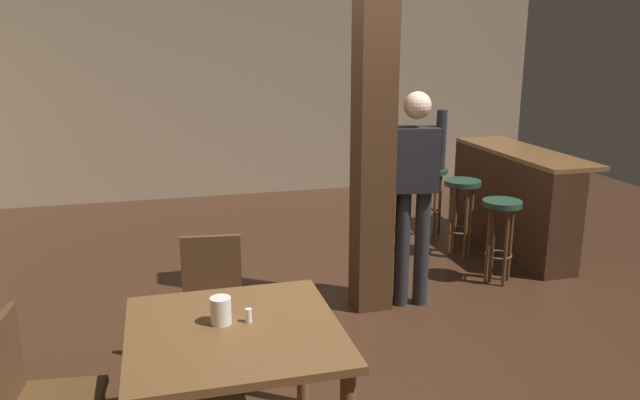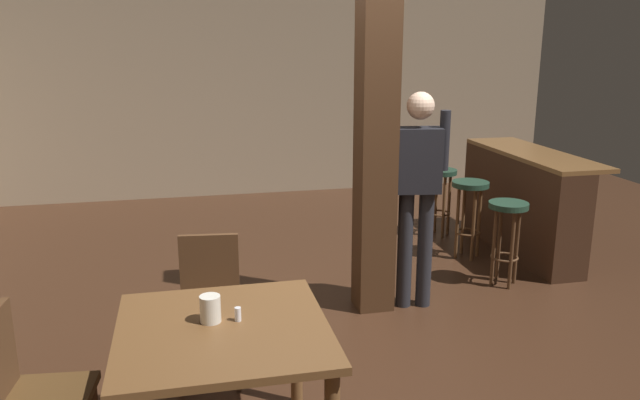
{
  "view_description": "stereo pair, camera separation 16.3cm",
  "coord_description": "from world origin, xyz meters",
  "views": [
    {
      "loc": [
        -1.36,
        -3.95,
        2.11
      ],
      "look_at": [
        -0.29,
        0.13,
        1.01
      ],
      "focal_mm": 35.0,
      "sensor_mm": 36.0,
      "label": 1
    },
    {
      "loc": [
        -1.21,
        -3.99,
        2.11
      ],
      "look_at": [
        -0.29,
        0.13,
        1.01
      ],
      "focal_mm": 35.0,
      "sensor_mm": 36.0,
      "label": 2
    }
  ],
  "objects": [
    {
      "name": "wall_back",
      "position": [
        0.0,
        4.5,
        1.4
      ],
      "size": [
        8.0,
        0.1,
        2.8
      ],
      "primitive_type": "cube",
      "color": "gray",
      "rests_on": "ground_plane"
    },
    {
      "name": "pillar",
      "position": [
        0.23,
        0.48,
        1.4
      ],
      "size": [
        0.28,
        0.28,
        2.8
      ],
      "primitive_type": "cube",
      "color": "#422816",
      "rests_on": "ground_plane"
    },
    {
      "name": "bar_stool_near",
      "position": [
        1.49,
        0.67,
        0.56
      ],
      "size": [
        0.34,
        0.34,
        0.75
      ],
      "color": "#1E3828",
      "rests_on": "ground_plane"
    },
    {
      "name": "bar_stool_mid",
      "position": [
        1.48,
        1.39,
        0.58
      ],
      "size": [
        0.35,
        0.35,
        0.77
      ],
      "color": "#1E3828",
      "rests_on": "ground_plane"
    },
    {
      "name": "ground_plane",
      "position": [
        0.0,
        0.0,
        0.0
      ],
      "size": [
        10.8,
        10.8,
        0.0
      ],
      "primitive_type": "plane",
      "color": "#382114"
    },
    {
      "name": "standing_person",
      "position": [
        0.55,
        0.42,
        1.0
      ],
      "size": [
        0.47,
        0.25,
        1.72
      ],
      "color": "black",
      "rests_on": "ground_plane"
    },
    {
      "name": "chair_west",
      "position": [
        -1.98,
        -1.15,
        0.51
      ],
      "size": [
        0.46,
        0.46,
        0.89
      ],
      "color": "#4C3319",
      "rests_on": "ground_plane"
    },
    {
      "name": "dining_table",
      "position": [
        -1.06,
        -1.19,
        0.64
      ],
      "size": [
        1.02,
        1.02,
        0.75
      ],
      "color": "brown",
      "rests_on": "ground_plane"
    },
    {
      "name": "bar_stool_far",
      "position": [
        1.5,
        2.12,
        0.55
      ],
      "size": [
        0.33,
        0.33,
        0.74
      ],
      "color": "#1E3828",
      "rests_on": "ground_plane"
    },
    {
      "name": "bar_counter",
      "position": [
        2.09,
        1.47,
        0.52
      ],
      "size": [
        0.56,
        1.82,
        1.01
      ],
      "color": "brown",
      "rests_on": "ground_plane"
    },
    {
      "name": "salt_shaker",
      "position": [
        -0.98,
        -1.15,
        0.79
      ],
      "size": [
        0.03,
        0.03,
        0.07
      ],
      "primitive_type": "cylinder",
      "color": "silver",
      "rests_on": "dining_table"
    },
    {
      "name": "chair_north",
      "position": [
        -1.09,
        -0.28,
        0.51
      ],
      "size": [
        0.47,
        0.47,
        0.89
      ],
      "color": "#4C3319",
      "rests_on": "ground_plane"
    },
    {
      "name": "napkin_cup",
      "position": [
        -1.12,
        -1.12,
        0.82
      ],
      "size": [
        0.1,
        0.1,
        0.14
      ],
      "primitive_type": "cylinder",
      "color": "silver",
      "rests_on": "dining_table"
    }
  ]
}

